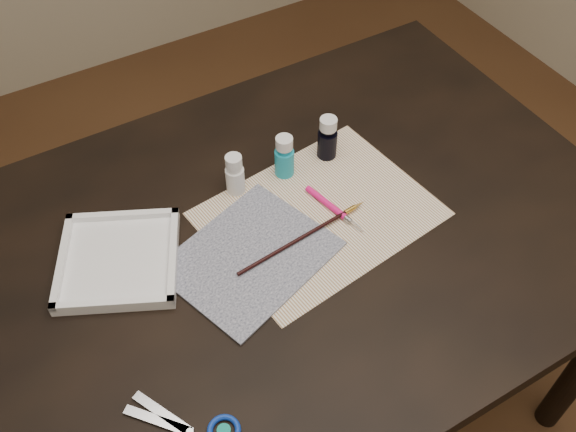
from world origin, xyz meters
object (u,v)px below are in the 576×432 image
paper (319,214)px  paint_bottle_white (235,174)px  canvas (250,257)px  palette_tray (118,259)px  paint_bottle_cyan (284,156)px  scissors (177,431)px  paint_bottle_navy (328,138)px

paper → paint_bottle_white: 0.18m
paper → paint_bottle_white: paint_bottle_white is taller
canvas → paint_bottle_white: bearing=71.4°
paint_bottle_white → palette_tray: (-0.27, -0.06, -0.03)m
canvas → paint_bottle_cyan: bearing=43.9°
paper → canvas: (-0.16, -0.03, 0.00)m
paint_bottle_white → scissors: paint_bottle_white is taller
paint_bottle_cyan → scissors: (-0.41, -0.39, -0.04)m
paint_bottle_navy → palette_tray: size_ratio=0.47×
paint_bottle_white → paint_bottle_cyan: bearing=-4.0°
paint_bottle_navy → scissors: bearing=-142.6°
paint_bottle_cyan → paint_bottle_white: bearing=176.0°
paint_bottle_cyan → palette_tray: 0.38m
paint_bottle_white → paint_bottle_cyan: size_ratio=0.95×
paper → paint_bottle_white: size_ratio=4.60×
paper → paint_bottle_white: (-0.11, 0.14, 0.04)m
canvas → palette_tray: (-0.21, 0.11, 0.01)m
canvas → paint_bottle_cyan: size_ratio=2.95×
paper → canvas: size_ratio=1.48×
paper → canvas: 0.17m
paint_bottle_cyan → scissors: bearing=-136.4°
paint_bottle_cyan → palette_tray: bearing=-172.7°
canvas → paint_bottle_navy: size_ratio=2.87×
paint_bottle_white → palette_tray: paint_bottle_white is taller
paper → paint_bottle_cyan: bearing=91.2°
paint_bottle_cyan → paper: bearing=-88.8°
paint_bottle_white → scissors: size_ratio=0.46×
canvas → scissors: 0.34m
paper → palette_tray: palette_tray is taller
paint_bottle_white → paint_bottle_navy: paint_bottle_navy is taller
paint_bottle_navy → palette_tray: paint_bottle_navy is taller
paint_bottle_cyan → palette_tray: paint_bottle_cyan is taller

